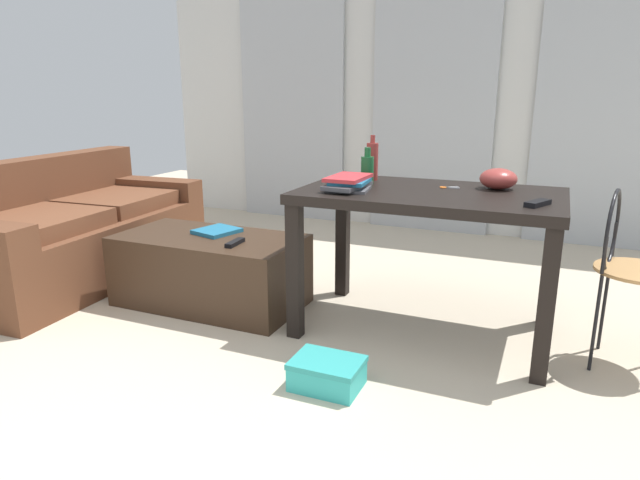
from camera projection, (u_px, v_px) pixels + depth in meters
name	position (u px, v px, depth m)	size (l,w,h in m)	color
ground_plane	(338.00, 316.00, 3.09)	(9.02, 9.02, 0.00)	beige
wall_back	(435.00, 89.00, 4.78)	(5.31, 0.10, 2.49)	silver
curtains	(432.00, 113.00, 4.76)	(3.78, 0.03, 2.08)	#B2B7BC
couch	(72.00, 233.00, 3.68)	(0.96, 1.82, 0.79)	brown
coffee_table	(211.00, 270.00, 3.23)	(1.07, 0.56, 0.41)	#382619
craft_table	(429.00, 212.00, 2.74)	(1.27, 0.76, 0.75)	black
wire_chair	(626.00, 257.00, 2.42)	(0.37, 0.39, 0.81)	#B7844C
bottle_near	(367.00, 169.00, 2.91)	(0.07, 0.07, 0.19)	#195B2D
bottle_far	(372.00, 161.00, 3.03)	(0.07, 0.07, 0.25)	#99332D
bowl	(498.00, 179.00, 2.75)	(0.18, 0.18, 0.10)	#9E3833
book_stack	(348.00, 183.00, 2.73)	(0.23, 0.31, 0.07)	#4C4C51
tv_remote_on_table	(538.00, 203.00, 2.36)	(0.05, 0.15, 0.02)	black
scissors	(447.00, 187.00, 2.80)	(0.10, 0.07, 0.00)	#9EA0A5
tv_remote_primary	(235.00, 243.00, 2.99)	(0.04, 0.16, 0.02)	black
magazine	(217.00, 231.00, 3.24)	(0.21, 0.23, 0.02)	#1E668C
shoebox	(327.00, 373.00, 2.33)	(0.29, 0.22, 0.13)	#33B2AD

